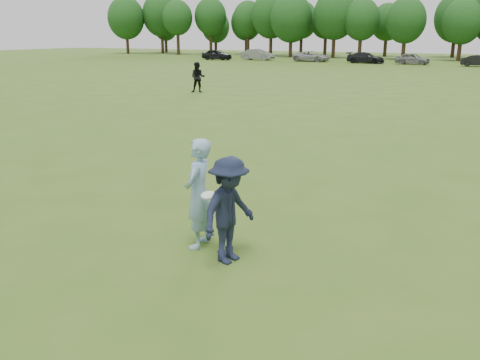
{
  "coord_description": "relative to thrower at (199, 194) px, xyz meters",
  "views": [
    {
      "loc": [
        5.19,
        -7.07,
        3.77
      ],
      "look_at": [
        0.91,
        1.1,
        1.1
      ],
      "focal_mm": 38.0,
      "sensor_mm": 36.0,
      "label": 1
    }
  ],
  "objects": [
    {
      "name": "ground",
      "position": [
        -0.51,
        -0.26,
        -1.01
      ],
      "size": [
        200.0,
        200.0,
        0.0
      ],
      "primitive_type": "plane",
      "color": "#375818",
      "rests_on": "ground"
    },
    {
      "name": "thrower",
      "position": [
        0.0,
        0.0,
        0.0
      ],
      "size": [
        0.59,
        0.8,
        2.01
      ],
      "primitive_type": "imported",
      "rotation": [
        0.0,
        0.0,
        -1.42
      ],
      "color": "#81ABC8",
      "rests_on": "ground"
    },
    {
      "name": "defender",
      "position": [
        0.8,
        -0.32,
        -0.08
      ],
      "size": [
        0.89,
        1.3,
        1.84
      ],
      "primitive_type": "imported",
      "rotation": [
        0.0,
        0.0,
        1.39
      ],
      "color": "#171D32",
      "rests_on": "ground"
    },
    {
      "name": "player_far_a",
      "position": [
        -13.51,
        21.44,
        -0.02
      ],
      "size": [
        1.17,
        1.06,
        1.97
      ],
      "primitive_type": "imported",
      "rotation": [
        0.0,
        0.0,
        0.4
      ],
      "color": "black",
      "rests_on": "ground"
    },
    {
      "name": "car_a",
      "position": [
        -33.84,
        58.92,
        -0.24
      ],
      "size": [
        4.51,
        1.87,
        1.53
      ],
      "primitive_type": "imported",
      "rotation": [
        0.0,
        0.0,
        1.56
      ],
      "color": "black",
      "rests_on": "ground"
    },
    {
      "name": "car_b",
      "position": [
        -28.31,
        61.22,
        -0.22
      ],
      "size": [
        4.77,
        1.67,
        1.57
      ],
      "primitive_type": "imported",
      "rotation": [
        0.0,
        0.0,
        1.57
      ],
      "color": "slate",
      "rests_on": "ground"
    },
    {
      "name": "car_c",
      "position": [
        -19.95,
        61.0,
        -0.3
      ],
      "size": [
        5.25,
        2.77,
        1.41
      ],
      "primitive_type": "imported",
      "rotation": [
        0.0,
        0.0,
        1.48
      ],
      "color": "#98989C",
      "rests_on": "ground"
    },
    {
      "name": "car_d",
      "position": [
        -12.3,
        60.42,
        -0.3
      ],
      "size": [
        5.0,
        2.37,
        1.41
      ],
      "primitive_type": "imported",
      "rotation": [
        0.0,
        0.0,
        1.49
      ],
      "color": "black",
      "rests_on": "ground"
    },
    {
      "name": "car_e",
      "position": [
        -6.4,
        60.45,
        -0.3
      ],
      "size": [
        4.26,
        1.93,
        1.42
      ],
      "primitive_type": "imported",
      "rotation": [
        0.0,
        0.0,
        1.51
      ],
      "color": "slate",
      "rests_on": "ground"
    },
    {
      "name": "car_f",
      "position": [
        1.28,
        59.5,
        -0.35
      ],
      "size": [
        4.0,
        1.4,
        1.32
      ],
      "primitive_type": "imported",
      "rotation": [
        0.0,
        0.0,
        1.57
      ],
      "color": "black",
      "rests_on": "ground"
    },
    {
      "name": "disc_in_play",
      "position": [
        0.32,
        -0.18,
        0.07
      ],
      "size": [
        0.31,
        0.3,
        0.09
      ],
      "color": "white",
      "rests_on": "ground"
    }
  ]
}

